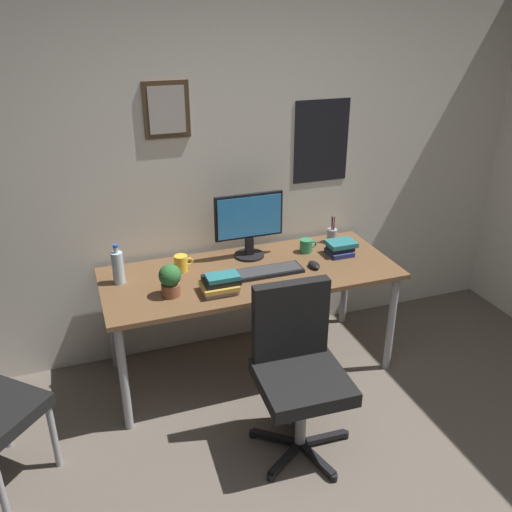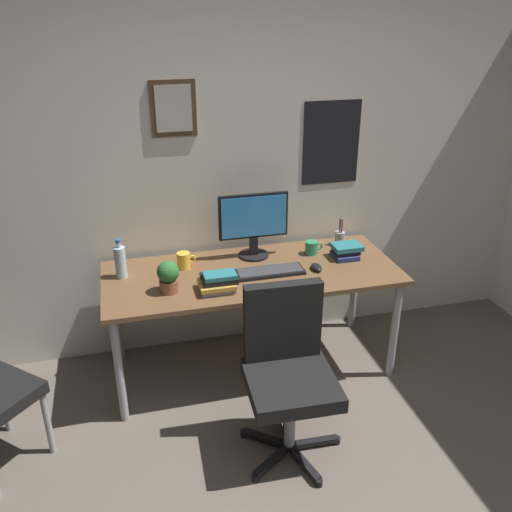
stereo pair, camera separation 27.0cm
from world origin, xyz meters
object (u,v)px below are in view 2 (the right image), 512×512
at_px(office_chair, 288,365).
at_px(book_stack_left, 346,251).
at_px(water_bottle, 120,262).
at_px(book_stack_right, 218,282).
at_px(coffee_mug_far, 312,248).
at_px(computer_mouse, 316,267).
at_px(coffee_mug_near, 184,260).
at_px(pen_cup, 340,237).
at_px(keyboard, 270,272).
at_px(potted_plant, 168,276).
at_px(monitor, 253,222).

bearing_deg(office_chair, book_stack_left, 50.42).
height_order(water_bottle, book_stack_left, water_bottle).
bearing_deg(book_stack_right, coffee_mug_far, 26.50).
bearing_deg(office_chair, water_bottle, 133.53).
height_order(office_chair, book_stack_right, office_chair).
bearing_deg(water_bottle, computer_mouse, -9.70).
bearing_deg(coffee_mug_near, computer_mouse, -16.54).
bearing_deg(book_stack_right, pen_cup, 25.33).
relative_size(coffee_mug_far, book_stack_right, 0.54).
height_order(book_stack_left, book_stack_right, book_stack_right).
distance_m(keyboard, coffee_mug_far, 0.41).
bearing_deg(computer_mouse, book_stack_left, 27.08).
bearing_deg(pen_cup, water_bottle, -174.99).
relative_size(coffee_mug_far, pen_cup, 0.61).
distance_m(pen_cup, book_stack_left, 0.21).
relative_size(water_bottle, potted_plant, 1.29).
bearing_deg(coffee_mug_far, office_chair, -116.47).
relative_size(coffee_mug_near, book_stack_left, 0.65).
height_order(computer_mouse, pen_cup, pen_cup).
distance_m(coffee_mug_near, book_stack_right, 0.39).
xyz_separation_m(keyboard, book_stack_left, (0.55, 0.11, 0.03)).
bearing_deg(keyboard, computer_mouse, -4.56).
height_order(pen_cup, book_stack_left, pen_cup).
xyz_separation_m(office_chair, water_bottle, (-0.81, 0.85, 0.31)).
bearing_deg(pen_cup, potted_plant, -162.37).
xyz_separation_m(keyboard, coffee_mug_near, (-0.51, 0.22, 0.04)).
xyz_separation_m(computer_mouse, coffee_mug_near, (-0.81, 0.24, 0.03)).
bearing_deg(book_stack_right, water_bottle, 149.70).
bearing_deg(monitor, pen_cup, 2.69).
bearing_deg(coffee_mug_near, coffee_mug_far, -0.05).
distance_m(coffee_mug_near, book_stack_left, 1.07).
xyz_separation_m(coffee_mug_far, potted_plant, (-0.99, -0.29, 0.06)).
bearing_deg(book_stack_left, water_bottle, 177.05).
bearing_deg(book_stack_left, coffee_mug_near, 174.09).
distance_m(computer_mouse, book_stack_left, 0.29).
xyz_separation_m(pen_cup, book_stack_left, (-0.04, -0.21, -0.01)).
bearing_deg(monitor, water_bottle, -173.32).
bearing_deg(book_stack_right, coffee_mug_near, 113.53).
bearing_deg(coffee_mug_far, potted_plant, -163.41).
bearing_deg(potted_plant, coffee_mug_near, 66.53).
height_order(keyboard, coffee_mug_near, coffee_mug_near).
height_order(keyboard, pen_cup, pen_cup).
xyz_separation_m(monitor, coffee_mug_far, (0.39, -0.07, -0.19)).
relative_size(monitor, pen_cup, 2.30).
height_order(coffee_mug_near, book_stack_right, book_stack_right).
bearing_deg(potted_plant, monitor, 30.98).
distance_m(office_chair, book_stack_left, 1.04).
height_order(coffee_mug_far, pen_cup, pen_cup).
bearing_deg(book_stack_right, office_chair, -63.60).
relative_size(computer_mouse, pen_cup, 0.55).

